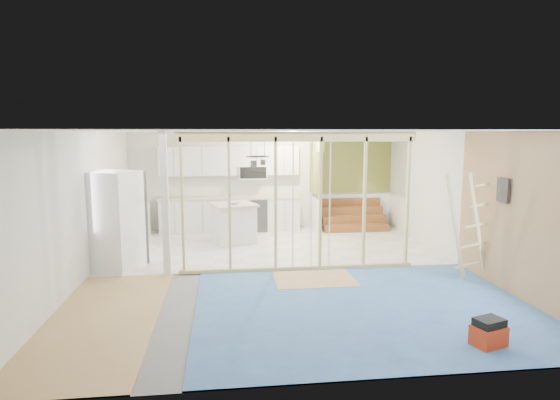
{
  "coord_description": "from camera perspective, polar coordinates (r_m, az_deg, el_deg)",
  "views": [
    {
      "loc": [
        -1.05,
        -8.41,
        2.57
      ],
      "look_at": [
        0.04,
        0.6,
        1.26
      ],
      "focal_mm": 30.0,
      "sensor_mm": 36.0,
      "label": 1
    }
  ],
  "objects": [
    {
      "name": "green_partition",
      "position": [
        12.57,
        7.45,
        0.7
      ],
      "size": [
        2.25,
        1.51,
        2.6
      ],
      "color": "olive",
      "rests_on": "room"
    },
    {
      "name": "island",
      "position": [
        11.0,
        -5.71,
        -2.86
      ],
      "size": [
        1.21,
        1.21,
        0.94
      ],
      "rotation": [
        0.0,
        0.0,
        0.31
      ],
      "color": "silver",
      "rests_on": "room"
    },
    {
      "name": "bowl",
      "position": [
        10.8,
        -5.54,
        -0.34
      ],
      "size": [
        0.26,
        0.26,
        0.06
      ],
      "primitive_type": "imported",
      "rotation": [
        0.0,
        0.0,
        -0.03
      ],
      "color": "silver",
      "rests_on": "island"
    },
    {
      "name": "soap_bottle_a",
      "position": [
        12.23,
        -13.63,
        1.05
      ],
      "size": [
        0.16,
        0.16,
        0.33
      ],
      "primitive_type": "imported",
      "rotation": [
        0.0,
        0.0,
        -0.34
      ],
      "color": "#9FA6B1",
      "rests_on": "base_cabinets"
    },
    {
      "name": "ceiling_light",
      "position": [
        11.67,
        5.3,
        8.02
      ],
      "size": [
        0.32,
        0.32,
        0.08
      ],
      "primitive_type": "cylinder",
      "color": "#FFEABF",
      "rests_on": "room"
    },
    {
      "name": "toolbox",
      "position": [
        6.38,
        24.09,
        -14.61
      ],
      "size": [
        0.44,
        0.38,
        0.36
      ],
      "rotation": [
        0.0,
        0.0,
        0.32
      ],
      "color": "#B42E10",
      "rests_on": "room"
    },
    {
      "name": "base_cabinets",
      "position": [
        11.97,
        -9.44,
        -2.03
      ],
      "size": [
        4.45,
        2.24,
        0.93
      ],
      "color": "silver",
      "rests_on": "room"
    },
    {
      "name": "room",
      "position": [
        8.57,
        0.24,
        -0.31
      ],
      "size": [
        7.01,
        8.01,
        2.61
      ],
      "color": "slate",
      "rests_on": "ground"
    },
    {
      "name": "floor_overlays",
      "position": [
        8.92,
        0.66,
        -8.47
      ],
      "size": [
        7.0,
        8.0,
        0.03
      ],
      "color": "silver",
      "rests_on": "room"
    },
    {
      "name": "pot_rack",
      "position": [
        10.35,
        -2.74,
        5.02
      ],
      "size": [
        0.52,
        0.52,
        0.72
      ],
      "color": "black",
      "rests_on": "room"
    },
    {
      "name": "fridge",
      "position": [
        9.24,
        -19.48,
        -2.47
      ],
      "size": [
        1.08,
        1.04,
        1.87
      ],
      "rotation": [
        0.0,
        0.0,
        -0.42
      ],
      "color": "white",
      "rests_on": "room"
    },
    {
      "name": "stud_frame",
      "position": [
        8.51,
        -1.2,
        1.5
      ],
      "size": [
        4.66,
        0.14,
        2.6
      ],
      "color": "#D0C07F",
      "rests_on": "room"
    },
    {
      "name": "ladder",
      "position": [
        8.78,
        22.09,
        -2.96
      ],
      "size": [
        1.01,
        0.07,
        1.88
      ],
      "rotation": [
        0.0,
        0.0,
        -0.07
      ],
      "color": "#D0BE7F",
      "rests_on": "room"
    },
    {
      "name": "soap_bottle_b",
      "position": [
        12.25,
        1.4,
        0.9
      ],
      "size": [
        0.08,
        0.08,
        0.17
      ],
      "primitive_type": "imported",
      "rotation": [
        0.0,
        0.0,
        0.09
      ],
      "color": "silver",
      "rests_on": "base_cabinets"
    },
    {
      "name": "upper_cabinets",
      "position": [
        12.25,
        -5.89,
        4.65
      ],
      "size": [
        3.6,
        0.41,
        0.85
      ],
      "color": "silver",
      "rests_on": "room"
    },
    {
      "name": "sheathing_panel",
      "position": [
        7.95,
        27.99,
        -1.95
      ],
      "size": [
        0.02,
        4.0,
        2.6
      ],
      "primitive_type": "cube",
      "color": "tan",
      "rests_on": "room"
    },
    {
      "name": "electrical_panel",
      "position": [
        8.37,
        25.54,
        1.1
      ],
      "size": [
        0.04,
        0.3,
        0.4
      ],
      "primitive_type": "cube",
      "color": "#39393E",
      "rests_on": "room"
    }
  ]
}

